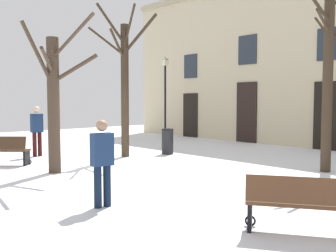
{
  "coord_description": "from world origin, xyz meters",
  "views": [
    {
      "loc": [
        8.75,
        -6.4,
        1.92
      ],
      "look_at": [
        0.0,
        1.64,
        1.13
      ],
      "focal_mm": 41.13,
      "sensor_mm": 36.0,
      "label": 1
    }
  ],
  "objects_px": {
    "tree_center": "(328,63)",
    "tree_left_of_center": "(54,99)",
    "litter_bin": "(167,141)",
    "bench_facing_shops": "(309,204)",
    "streetlamp": "(165,89)",
    "person_strolling": "(37,128)",
    "tree_right_of_center": "(125,82)",
    "person_near_bench": "(102,159)"
  },
  "relations": [
    {
      "from": "tree_right_of_center",
      "to": "person_strolling",
      "type": "relative_size",
      "value": 2.91
    },
    {
      "from": "litter_bin",
      "to": "bench_facing_shops",
      "type": "relative_size",
      "value": 0.53
    },
    {
      "from": "tree_right_of_center",
      "to": "person_near_bench",
      "type": "xyz_separation_m",
      "value": [
        4.79,
        -4.01,
        -1.67
      ]
    },
    {
      "from": "person_near_bench",
      "to": "litter_bin",
      "type": "bearing_deg",
      "value": -133.35
    },
    {
      "from": "tree_center",
      "to": "streetlamp",
      "type": "bearing_deg",
      "value": 164.25
    },
    {
      "from": "tree_center",
      "to": "tree_left_of_center",
      "type": "xyz_separation_m",
      "value": [
        -4.79,
        -5.43,
        -0.95
      ]
    },
    {
      "from": "streetlamp",
      "to": "person_strolling",
      "type": "bearing_deg",
      "value": -79.72
    },
    {
      "from": "streetlamp",
      "to": "tree_left_of_center",
      "type": "bearing_deg",
      "value": -60.49
    },
    {
      "from": "tree_center",
      "to": "tree_right_of_center",
      "type": "xyz_separation_m",
      "value": [
        -5.93,
        -2.31,
        -0.36
      ]
    },
    {
      "from": "bench_facing_shops",
      "to": "streetlamp",
      "type": "bearing_deg",
      "value": -66.42
    },
    {
      "from": "tree_center",
      "to": "litter_bin",
      "type": "relative_size",
      "value": 6.24
    },
    {
      "from": "tree_left_of_center",
      "to": "litter_bin",
      "type": "height_order",
      "value": "tree_left_of_center"
    },
    {
      "from": "tree_right_of_center",
      "to": "tree_center",
      "type": "bearing_deg",
      "value": 21.32
    },
    {
      "from": "tree_right_of_center",
      "to": "litter_bin",
      "type": "height_order",
      "value": "tree_right_of_center"
    },
    {
      "from": "litter_bin",
      "to": "tree_left_of_center",
      "type": "bearing_deg",
      "value": -82.16
    },
    {
      "from": "tree_left_of_center",
      "to": "bench_facing_shops",
      "type": "height_order",
      "value": "tree_left_of_center"
    },
    {
      "from": "tree_left_of_center",
      "to": "litter_bin",
      "type": "bearing_deg",
      "value": 97.84
    },
    {
      "from": "person_strolling",
      "to": "streetlamp",
      "type": "bearing_deg",
      "value": 12.94
    },
    {
      "from": "tree_center",
      "to": "person_near_bench",
      "type": "xyz_separation_m",
      "value": [
        -1.14,
        -6.32,
        -2.03
      ]
    },
    {
      "from": "litter_bin",
      "to": "person_strolling",
      "type": "bearing_deg",
      "value": -125.69
    },
    {
      "from": "tree_left_of_center",
      "to": "bench_facing_shops",
      "type": "xyz_separation_m",
      "value": [
        6.87,
        0.47,
        -1.49
      ]
    },
    {
      "from": "streetlamp",
      "to": "person_near_bench",
      "type": "relative_size",
      "value": 2.57
    },
    {
      "from": "tree_center",
      "to": "litter_bin",
      "type": "height_order",
      "value": "tree_center"
    },
    {
      "from": "tree_center",
      "to": "person_strolling",
      "type": "height_order",
      "value": "tree_center"
    },
    {
      "from": "streetlamp",
      "to": "litter_bin",
      "type": "bearing_deg",
      "value": -41.26
    },
    {
      "from": "tree_left_of_center",
      "to": "person_strolling",
      "type": "distance_m",
      "value": 3.55
    },
    {
      "from": "tree_center",
      "to": "tree_left_of_center",
      "type": "relative_size",
      "value": 1.41
    },
    {
      "from": "tree_right_of_center",
      "to": "streetlamp",
      "type": "height_order",
      "value": "tree_right_of_center"
    },
    {
      "from": "streetlamp",
      "to": "bench_facing_shops",
      "type": "xyz_separation_m",
      "value": [
        11.44,
        -7.6,
        -2.01
      ]
    },
    {
      "from": "tree_left_of_center",
      "to": "person_near_bench",
      "type": "height_order",
      "value": "tree_left_of_center"
    },
    {
      "from": "litter_bin",
      "to": "person_strolling",
      "type": "height_order",
      "value": "person_strolling"
    },
    {
      "from": "litter_bin",
      "to": "tree_right_of_center",
      "type": "bearing_deg",
      "value": -108.69
    },
    {
      "from": "tree_center",
      "to": "person_strolling",
      "type": "distance_m",
      "value": 9.43
    },
    {
      "from": "litter_bin",
      "to": "person_near_bench",
      "type": "distance_m",
      "value": 6.99
    },
    {
      "from": "tree_right_of_center",
      "to": "tree_left_of_center",
      "type": "bearing_deg",
      "value": -69.84
    },
    {
      "from": "person_near_bench",
      "to": "person_strolling",
      "type": "bearing_deg",
      "value": -96.04
    },
    {
      "from": "tree_center",
      "to": "tree_right_of_center",
      "type": "bearing_deg",
      "value": -158.68
    },
    {
      "from": "tree_center",
      "to": "tree_left_of_center",
      "type": "bearing_deg",
      "value": -131.37
    },
    {
      "from": "tree_right_of_center",
      "to": "litter_bin",
      "type": "relative_size",
      "value": 5.54
    },
    {
      "from": "person_strolling",
      "to": "bench_facing_shops",
      "type": "bearing_deg",
      "value": -90.06
    },
    {
      "from": "streetlamp",
      "to": "person_near_bench",
      "type": "xyz_separation_m",
      "value": [
        8.21,
        -8.96,
        -1.6
      ]
    },
    {
      "from": "litter_bin",
      "to": "bench_facing_shops",
      "type": "bearing_deg",
      "value": -28.97
    }
  ]
}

